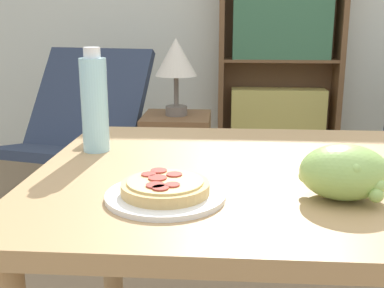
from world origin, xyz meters
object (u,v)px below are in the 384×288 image
Objects in this scene: bookshelf at (279,70)px; grape_bunch at (345,172)px; salt_shaker at (92,127)px; table_lamp at (176,61)px; drink_bottle at (94,103)px; side_table at (177,169)px; pizza_on_plate at (165,191)px; lounge_chair_near at (78,160)px.

grape_bunch is at bearing -93.46° from bookshelf.
grape_bunch reaches higher than salt_shaker.
grape_bunch is 2.59m from bookshelf.
salt_shaker is at bearing -94.96° from table_lamp.
drink_bottle is at bearing -68.21° from salt_shaker.
table_lamp reaches higher than side_table.
pizza_on_plate is 0.87× the size of drink_bottle.
pizza_on_plate is 1.37× the size of grape_bunch.
table_lamp is at bearing -53.13° from side_table.
bookshelf is (0.48, 2.61, -0.05)m from pizza_on_plate.
salt_shaker is 0.13× the size of side_table.
side_table is 1.49× the size of table_lamp.
table_lamp is at bearing 95.19° from pizza_on_plate.
drink_bottle is at bearing -92.94° from table_lamp.
bookshelf is at bearing 58.94° from table_lamp.
pizza_on_plate is 1.89m from lounge_chair_near.
drink_bottle is 1.39m from side_table.
table_lamp is (0.56, -0.12, 0.56)m from lounge_chair_near.
lounge_chair_near reaches higher than side_table.
bookshelf reaches higher than pizza_on_plate.
drink_bottle is 0.16× the size of bookshelf.
grape_bunch is 1.70m from side_table.
lounge_chair_near is at bearing 168.40° from side_table.
side_table is at bearing 106.58° from grape_bunch.
drink_bottle reaches higher than table_lamp.
pizza_on_plate is at bearing -56.02° from drink_bottle.
lounge_chair_near reaches higher than pizza_on_plate.
grape_bunch is 0.64× the size of drink_bottle.
salt_shaker reaches higher than side_table.
lounge_chair_near is at bearing 109.84° from drink_bottle.
bookshelf is 2.68× the size of side_table.
bookshelf is (0.68, 2.30, -0.15)m from drink_bottle.
drink_bottle is 1.58m from lounge_chair_near.
side_table is 0.56m from table_lamp.
side_table is (0.07, 1.27, -0.57)m from drink_bottle.
drink_bottle is 3.31× the size of salt_shaker.
grape_bunch is at bearing 3.95° from pizza_on_plate.
bookshelf is at bearing 86.54° from grape_bunch.
bookshelf is at bearing 71.88° from salt_shaker.
pizza_on_plate is 0.38× the size of side_table.
salt_shaker reaches higher than pizza_on_plate.
table_lamp reaches higher than grape_bunch.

